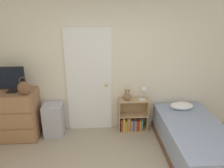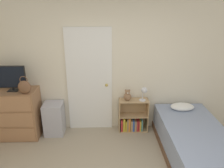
# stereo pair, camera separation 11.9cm
# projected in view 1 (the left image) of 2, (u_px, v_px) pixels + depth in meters

# --- Properties ---
(wall_back) EXTENTS (10.00, 0.06, 2.55)m
(wall_back) POSITION_uv_depth(u_px,v_px,m) (110.00, 68.00, 4.17)
(wall_back) COLOR beige
(wall_back) RESTS_ON ground_plane
(door_closed) EXTENTS (0.86, 0.09, 2.04)m
(door_closed) POSITION_uv_depth(u_px,v_px,m) (89.00, 81.00, 4.19)
(door_closed) COLOR white
(door_closed) RESTS_ON ground_plane
(dresser) EXTENTS (0.83, 0.50, 0.94)m
(dresser) POSITION_uv_depth(u_px,v_px,m) (16.00, 115.00, 4.07)
(dresser) COLOR #996B47
(dresser) RESTS_ON ground_plane
(tv) EXTENTS (0.51, 0.16, 0.47)m
(tv) POSITION_uv_depth(u_px,v_px,m) (10.00, 79.00, 3.81)
(tv) COLOR black
(tv) RESTS_ON dresser
(handbag) EXTENTS (0.22, 0.12, 0.32)m
(handbag) POSITION_uv_depth(u_px,v_px,m) (24.00, 88.00, 3.73)
(handbag) COLOR brown
(handbag) RESTS_ON dresser
(storage_bin) EXTENTS (0.36, 0.37, 0.64)m
(storage_bin) POSITION_uv_depth(u_px,v_px,m) (54.00, 119.00, 4.22)
(storage_bin) COLOR #ADADB7
(storage_bin) RESTS_ON ground_plane
(bookshelf) EXTENTS (0.58, 0.25, 0.67)m
(bookshelf) POSITION_uv_depth(u_px,v_px,m) (132.00, 119.00, 4.39)
(bookshelf) COLOR tan
(bookshelf) RESTS_ON ground_plane
(teddy_bear) EXTENTS (0.15, 0.15, 0.22)m
(teddy_bear) POSITION_uv_depth(u_px,v_px,m) (127.00, 95.00, 4.21)
(teddy_bear) COLOR #8C6647
(teddy_bear) RESTS_ON bookshelf
(desk_lamp) EXTENTS (0.15, 0.14, 0.28)m
(desk_lamp) POSITION_uv_depth(u_px,v_px,m) (144.00, 91.00, 4.15)
(desk_lamp) COLOR silver
(desk_lamp) RESTS_ON bookshelf
(bed) EXTENTS (0.99, 1.87, 0.64)m
(bed) POSITION_uv_depth(u_px,v_px,m) (194.00, 140.00, 3.69)
(bed) COLOR brown
(bed) RESTS_ON ground_plane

